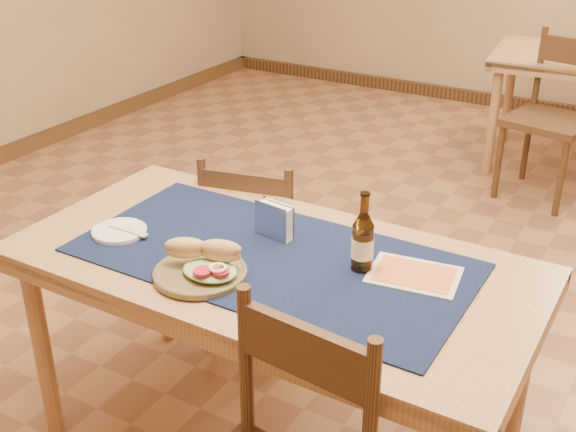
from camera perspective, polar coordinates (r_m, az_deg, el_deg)
The scene contains 11 objects.
main_table at distance 2.23m, azimuth -1.31°, elevation -5.19°, with size 1.60×0.80×0.75m.
placemat at distance 2.19m, azimuth -1.33°, elevation -3.28°, with size 1.20×0.60×0.01m, color #111D3E.
baseboard at distance 3.16m, azimuth 6.50°, elevation -8.21°, with size 6.00×7.00×0.10m.
chair_main_far at distance 2.89m, azimuth -2.30°, elevation -2.42°, with size 0.47×0.47×0.86m.
chair_back_near at distance 4.52m, azimuth 20.23°, elevation 7.47°, with size 0.52×0.52×0.96m.
sandwich_plate at distance 2.09m, azimuth -6.74°, elevation -4.01°, with size 0.27×0.27×0.10m.
side_plate at distance 2.38m, azimuth -13.20°, elevation -1.13°, with size 0.18×0.18×0.01m.
fork at distance 2.35m, azimuth -12.31°, elevation -1.23°, with size 0.15×0.03×0.00m.
beer_bottle at distance 2.09m, azimuth 5.92°, elevation -2.01°, with size 0.07×0.07×0.24m.
napkin_holder at distance 2.28m, azimuth -1.07°, elevation -0.39°, with size 0.14×0.06×0.12m.
menu_card at distance 2.12m, azimuth 9.94°, elevation -4.58°, with size 0.28×0.22×0.01m.
Camera 1 is at (1.01, -2.42, 1.83)m, focal length 45.00 mm.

